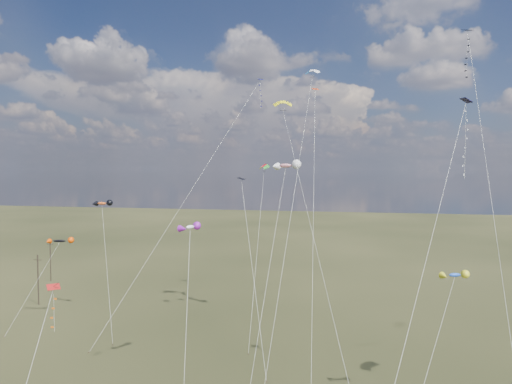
% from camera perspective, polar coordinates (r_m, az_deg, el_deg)
% --- Properties ---
extents(utility_pole_near, '(1.40, 0.20, 8.00)m').
position_cam_1_polar(utility_pole_near, '(81.62, -25.58, -9.81)').
color(utility_pole_near, black).
rests_on(utility_pole_near, ground).
extents(utility_pole_far, '(1.40, 0.20, 8.00)m').
position_cam_1_polar(utility_pole_far, '(97.31, -24.31, -7.76)').
color(utility_pole_far, black).
rests_on(utility_pole_far, ground).
extents(diamond_black_high, '(1.72, 25.85, 38.10)m').
position_cam_1_polar(diamond_black_high, '(59.15, 25.16, 13.53)').
color(diamond_black_high, black).
rests_on(diamond_black_high, ground).
extents(diamond_navy_tall, '(16.43, 24.80, 36.01)m').
position_cam_1_polar(diamond_navy_tall, '(71.83, -0.86, 10.21)').
color(diamond_navy_tall, '#0E0E54').
rests_on(diamond_navy_tall, ground).
extents(diamond_black_mid, '(6.67, 14.86, 20.53)m').
position_cam_1_polar(diamond_black_mid, '(56.91, -1.17, -3.79)').
color(diamond_black_mid, black).
rests_on(diamond_black_mid, ground).
extents(diamond_red_low, '(1.44, 8.39, 12.46)m').
position_cam_1_polar(diamond_red_low, '(40.50, -24.18, -13.87)').
color(diamond_red_low, '#B31917').
rests_on(diamond_red_low, ground).
extents(diamond_navy_right, '(9.58, 16.63, 27.35)m').
position_cam_1_polar(diamond_navy_right, '(39.74, 24.28, 4.43)').
color(diamond_navy_right, '#131049').
rests_on(diamond_navy_right, ground).
extents(diamond_orange_center, '(1.70, 17.54, 31.23)m').
position_cam_1_polar(diamond_orange_center, '(48.87, 7.25, 1.35)').
color(diamond_orange_center, red).
rests_on(diamond_orange_center, ground).
extents(parafoil_yellow, '(10.46, 16.94, 30.96)m').
position_cam_1_polar(parafoil_yellow, '(60.37, 3.42, 11.02)').
color(parafoil_yellow, yellow).
rests_on(parafoil_yellow, ground).
extents(parafoil_blue_white, '(3.81, 23.04, 35.98)m').
position_cam_1_polar(parafoil_blue_white, '(66.33, 7.01, 14.58)').
color(parafoil_blue_white, '#1C74BC').
rests_on(parafoil_blue_white, ground).
extents(parafoil_tricolor, '(1.94, 13.19, 22.61)m').
position_cam_1_polar(parafoil_tricolor, '(63.99, 1.00, 3.14)').
color(parafoil_tricolor, '#CBCD1C').
rests_on(parafoil_tricolor, ground).
extents(novelty_black_orange, '(6.18, 6.53, 12.23)m').
position_cam_1_polar(novelty_black_orange, '(68.58, -23.37, -5.66)').
color(novelty_black_orange, black).
rests_on(novelty_black_orange, ground).
extents(novelty_orange_black, '(7.17, 8.31, 17.34)m').
position_cam_1_polar(novelty_orange_black, '(67.27, -18.70, -1.41)').
color(novelty_orange_black, '#D6531C').
rests_on(novelty_orange_black, ground).
extents(novelty_white_purple, '(4.39, 13.09, 16.40)m').
position_cam_1_polar(novelty_white_purple, '(45.07, -8.24, -4.49)').
color(novelty_white_purple, white).
rests_on(novelty_white_purple, ground).
extents(novelty_redwhite_stripe, '(3.77, 19.74, 22.82)m').
position_cam_1_polar(novelty_redwhite_stripe, '(60.09, 3.71, 3.27)').
color(novelty_redwhite_stripe, red).
rests_on(novelty_redwhite_stripe, ground).
extents(novelty_blue_yellow, '(6.10, 7.83, 13.21)m').
position_cam_1_polar(novelty_blue_yellow, '(41.87, 23.57, -9.61)').
color(novelty_blue_yellow, blue).
rests_on(novelty_blue_yellow, ground).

